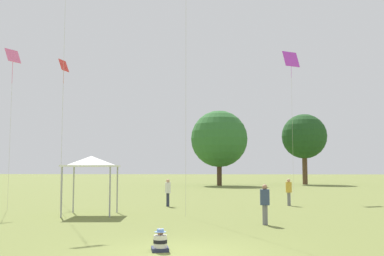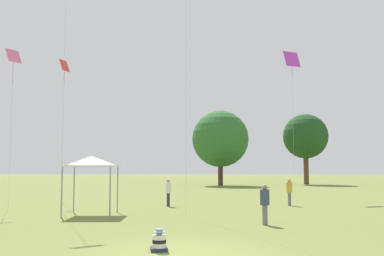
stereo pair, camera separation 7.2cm
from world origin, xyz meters
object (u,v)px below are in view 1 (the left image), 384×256
Objects in this scene: person_standing_1 at (168,190)px; person_standing_2 at (289,190)px; kite_5 at (64,71)px; kite_6 at (13,61)px; distant_tree_1 at (304,137)px; canopy_tent at (91,162)px; person_standing_3 at (265,201)px; kite_2 at (291,62)px; seated_toddler at (160,242)px; distant_tree_0 at (219,139)px.

person_standing_2 is (7.04, 1.03, -0.00)m from person_standing_1.
kite_5 is 5.41m from kite_6.
kite_6 is 44.69m from distant_tree_1.
kite_6 is (-5.26, 2.49, 5.57)m from canopy_tent.
canopy_tent reaches higher than person_standing_3.
kite_2 is at bearing 14.55° from kite_6.
canopy_tent is (-7.88, 3.24, 1.57)m from person_standing_3.
kite_2 is 16.69m from kite_5.
person_standing_1 is at bearing -52.49° from kite_5.
person_standing_2 is (5.56, 14.91, 0.70)m from seated_toddler.
person_standing_1 is at bearing -133.44° from person_standing_2.
person_standing_1 is at bearing -119.99° from kite_2.
person_standing_2 is 11.75m from kite_2.
kite_5 reaches higher than person_standing_1.
seated_toddler is 0.06× the size of kite_2.
kite_6 reaches higher than canopy_tent.
kite_5 is at bearing 62.59° from kite_6.
person_standing_1 is at bearing -1.48° from kite_6.
person_standing_1 is 14.91m from kite_2.
canopy_tent is 44.70m from distant_tree_1.
distant_tree_0 is (2.77, 31.25, 4.98)m from person_standing_1.
kite_5 reaches higher than person_standing_3.
canopy_tent is 0.29× the size of kite_5.
person_standing_1 is at bearing 57.44° from canopy_tent.
kite_6 is at bearing 136.18° from person_standing_1.
kite_5 is (-12.19, 11.02, 7.77)m from person_standing_3.
person_standing_3 is at bearing -22.35° from canopy_tent.
kite_5 reaches higher than person_standing_2.
seated_toddler is 0.40× the size of person_standing_2.
kite_2 is at bearing 48.21° from canopy_tent.
person_standing_3 is 39.70m from distant_tree_0.
distant_tree_0 is at bearing -157.20° from distant_tree_1.
person_standing_1 is at bearing -95.07° from distant_tree_0.
kite_5 is at bearing -149.28° from person_standing_2.
kite_5 is at bearing -145.80° from kite_2.
person_standing_1 is (-1.48, 13.87, 0.70)m from seated_toddler.
person_standing_2 is 0.17× the size of distant_tree_0.
kite_2 is 19.84m from kite_6.
kite_2 is at bearing 117.14° from person_standing_2.
person_standing_3 is 45.56m from distant_tree_1.
seated_toddler is at bearing -143.47° from person_standing_1.
distant_tree_0 is at bearing 80.77° from canopy_tent.
canopy_tent is 0.25× the size of kite_2.
kite_6 is 0.92× the size of distant_tree_0.
distant_tree_0 is at bearing 76.10° from seated_toddler.
distant_tree_1 is at bearing 25.88° from kite_5.
seated_toddler is at bearing -159.34° from person_standing_3.
person_standing_3 is at bearing -118.91° from person_standing_1.
seated_toddler is 0.07× the size of kite_5.
seated_toddler is 45.50m from distant_tree_0.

